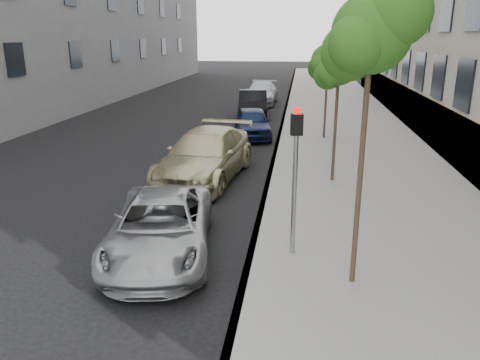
% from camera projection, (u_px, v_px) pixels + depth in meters
% --- Properties ---
extents(ground, '(160.00, 160.00, 0.00)m').
position_uv_depth(ground, '(166.00, 320.00, 7.85)').
color(ground, black).
rests_on(ground, ground).
extents(sidewalk, '(6.40, 72.00, 0.14)m').
position_uv_depth(sidewalk, '(335.00, 108.00, 30.03)').
color(sidewalk, gray).
rests_on(sidewalk, ground).
extents(curb, '(0.15, 72.00, 0.14)m').
position_uv_depth(curb, '(286.00, 107.00, 30.41)').
color(curb, '#9E9B93').
rests_on(curb, ground).
extents(tree_near, '(1.66, 1.46, 5.29)m').
position_uv_depth(tree_near, '(373.00, 34.00, 7.51)').
color(tree_near, '#38281C').
rests_on(tree_near, sidewalk).
extents(tree_mid, '(1.56, 1.36, 4.33)m').
position_uv_depth(tree_mid, '(340.00, 66.00, 13.93)').
color(tree_mid, '#38281C').
rests_on(tree_mid, sidewalk).
extents(tree_far, '(1.80, 1.60, 4.24)m').
position_uv_depth(tree_far, '(329.00, 61.00, 20.15)').
color(tree_far, '#38281C').
rests_on(tree_far, sidewalk).
extents(signal_pole, '(0.26, 0.21, 3.09)m').
position_uv_depth(signal_pole, '(295.00, 165.00, 9.43)').
color(signal_pole, '#939699').
rests_on(signal_pole, sidewalk).
extents(minivan, '(2.82, 4.87, 1.28)m').
position_uv_depth(minivan, '(160.00, 227.00, 10.06)').
color(minivan, '#9FA1A4').
rests_on(minivan, ground).
extents(suv, '(2.90, 5.73, 1.60)m').
position_uv_depth(suv, '(205.00, 155.00, 15.37)').
color(suv, tan).
rests_on(suv, ground).
extents(sedan_blue, '(2.24, 4.18, 1.35)m').
position_uv_depth(sedan_blue, '(252.00, 123.00, 21.77)').
color(sedan_blue, '#101936').
rests_on(sedan_blue, ground).
extents(sedan_black, '(2.02, 4.69, 1.50)m').
position_uv_depth(sedan_black, '(253.00, 104.00, 27.12)').
color(sedan_black, black).
rests_on(sedan_black, ground).
extents(sedan_rear, '(2.14, 5.08, 1.46)m').
position_uv_depth(sedan_rear, '(261.00, 93.00, 32.23)').
color(sedan_rear, '#B0B4B9').
rests_on(sedan_rear, ground).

